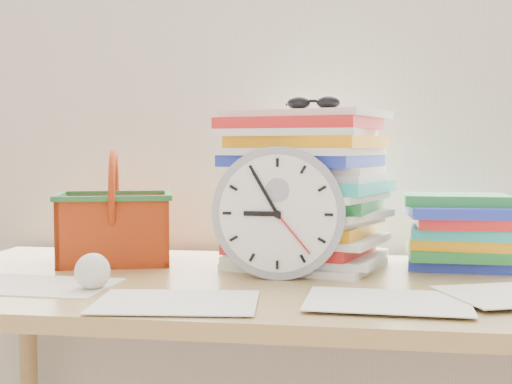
% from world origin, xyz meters
% --- Properties ---
extents(curtain, '(2.40, 0.01, 2.50)m').
position_xyz_m(curtain, '(0.00, 1.98, 1.30)').
color(curtain, silver).
rests_on(curtain, room_shell).
extents(desk, '(1.40, 0.70, 0.75)m').
position_xyz_m(desk, '(0.00, 1.60, 0.68)').
color(desk, '#A3864C').
rests_on(desk, ground).
extents(paper_stack, '(0.40, 0.36, 0.33)m').
position_xyz_m(paper_stack, '(0.06, 1.76, 0.92)').
color(paper_stack, white).
rests_on(paper_stack, desk).
extents(clock, '(0.26, 0.05, 0.26)m').
position_xyz_m(clock, '(0.03, 1.62, 0.88)').
color(clock, '#9298A3').
rests_on(clock, desk).
extents(sunglasses, '(0.14, 0.12, 0.03)m').
position_xyz_m(sunglasses, '(0.08, 1.71, 1.10)').
color(sunglasses, black).
rests_on(sunglasses, paper_stack).
extents(book_stack, '(0.28, 0.22, 0.16)m').
position_xyz_m(book_stack, '(0.39, 1.79, 0.83)').
color(book_stack, white).
rests_on(book_stack, desk).
extents(basket, '(0.29, 0.26, 0.25)m').
position_xyz_m(basket, '(-0.36, 1.74, 0.87)').
color(basket, '#BE3F12').
rests_on(basket, desk).
extents(crumpled_ball, '(0.07, 0.07, 0.07)m').
position_xyz_m(crumpled_ball, '(-0.30, 1.46, 0.78)').
color(crumpled_ball, white).
rests_on(crumpled_ball, desk).
extents(scattered_papers, '(1.26, 0.42, 0.02)m').
position_xyz_m(scattered_papers, '(0.00, 1.60, 0.76)').
color(scattered_papers, white).
rests_on(scattered_papers, desk).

